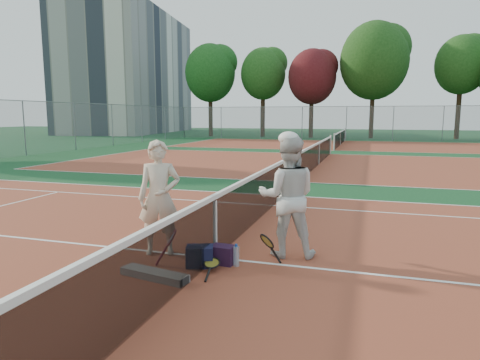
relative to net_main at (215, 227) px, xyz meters
name	(u,v)px	position (x,y,z in m)	size (l,w,h in m)	color
ground	(215,258)	(0.00, 0.00, -0.51)	(130.00, 130.00, 0.00)	#103D1D
court_main	(215,258)	(0.00, 0.00, -0.51)	(23.77, 10.97, 0.01)	brown
court_far_a	(319,164)	(0.00, 13.50, -0.51)	(23.77, 10.97, 0.01)	brown
court_far_b	(340,145)	(0.00, 27.00, -0.51)	(23.77, 10.97, 0.01)	brown
net_main	(215,227)	(0.00, 0.00, 0.00)	(0.10, 10.98, 1.02)	black
net_far_a	(319,153)	(0.00, 13.50, 0.00)	(0.10, 10.98, 1.02)	black
net_far_b	(340,138)	(0.00, 27.00, 0.00)	(0.10, 10.98, 1.02)	black
fence_back	(346,123)	(0.00, 34.00, 0.99)	(32.00, 0.06, 3.00)	slate
apartment_block	(130,74)	(-28.00, 44.00, 6.99)	(10.00, 22.00, 15.00)	beige
player_a	(159,198)	(-0.93, -0.02, 0.41)	(0.67, 0.44, 1.83)	beige
player_b	(288,197)	(1.04, 0.48, 0.44)	(0.93, 0.72, 1.91)	silver
racket_red	(172,248)	(-0.51, -0.48, -0.24)	(0.33, 0.27, 0.53)	maroon
racket_black_held	(267,251)	(0.86, -0.15, -0.26)	(0.37, 0.27, 0.51)	black
racket_spare	(212,265)	(0.14, -0.51, -0.43)	(0.59, 0.27, 0.15)	black
sports_bag_navy	(200,256)	(-0.09, -0.41, -0.35)	(0.39, 0.27, 0.31)	black
sports_bag_purple	(223,255)	(0.20, -0.20, -0.37)	(0.35, 0.24, 0.28)	black
net_cover_canvas	(154,275)	(-0.51, -1.03, -0.46)	(1.02, 0.24, 0.11)	slate
water_bottle	(236,256)	(0.42, -0.24, -0.36)	(0.09, 0.09, 0.30)	silver
tree_back_0	(210,73)	(-14.25, 36.98, 6.06)	(5.25, 5.25, 9.61)	#382314
tree_back_1	(263,74)	(-8.71, 37.72, 5.88)	(4.60, 4.60, 9.07)	#382314
tree_back_maroon	(312,77)	(-3.61, 37.16, 5.42)	(4.71, 4.71, 8.67)	#382314
tree_back_3	(374,61)	(2.15, 37.77, 6.82)	(6.41, 6.41, 11.04)	#382314
tree_back_4	(462,65)	(9.84, 38.39, 6.25)	(4.68, 4.68, 9.48)	#382314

